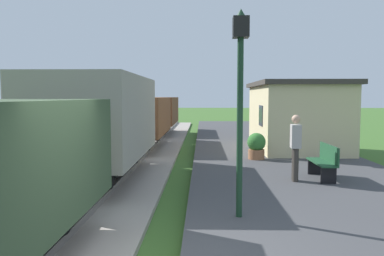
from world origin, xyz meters
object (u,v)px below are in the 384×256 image
at_px(bench_near_hut, 324,161).
at_px(person_waiting, 296,145).
at_px(freight_train, 121,123).
at_px(station_hut, 295,115).
at_px(potted_planter, 256,146).
at_px(lamp_post_near, 240,75).

height_order(bench_near_hut, person_waiting, person_waiting).
relative_size(freight_train, person_waiting, 15.20).
height_order(freight_train, person_waiting, freight_train).
bearing_deg(station_hut, potted_planter, -124.61).
bearing_deg(lamp_post_near, bench_near_hut, 52.63).
xyz_separation_m(freight_train, person_waiting, (5.29, -3.83, -0.30)).
relative_size(station_hut, person_waiting, 3.39).
xyz_separation_m(station_hut, bench_near_hut, (-0.68, -6.17, -0.93)).
relative_size(freight_train, lamp_post_near, 7.03).
xyz_separation_m(person_waiting, lamp_post_near, (-1.72, -3.06, 1.62)).
bearing_deg(person_waiting, station_hut, -98.19).
xyz_separation_m(bench_near_hut, lamp_post_near, (-2.55, -3.34, 2.08)).
bearing_deg(bench_near_hut, potted_planter, 112.48).
bearing_deg(bench_near_hut, lamp_post_near, -127.37).
distance_m(station_hut, lamp_post_near, 10.11).
height_order(station_hut, potted_planter, station_hut).
bearing_deg(freight_train, bench_near_hut, -30.08).
height_order(freight_train, station_hut, station_hut).
distance_m(freight_train, potted_planter, 4.85).
relative_size(potted_planter, lamp_post_near, 0.25).
xyz_separation_m(bench_near_hut, potted_planter, (-1.34, 3.24, 0.00)).
relative_size(person_waiting, lamp_post_near, 0.46).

